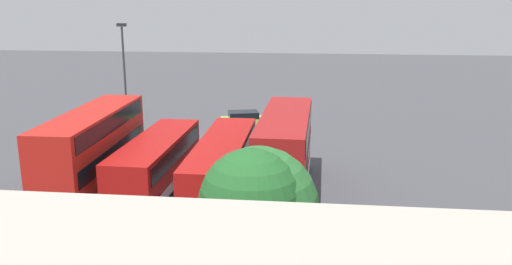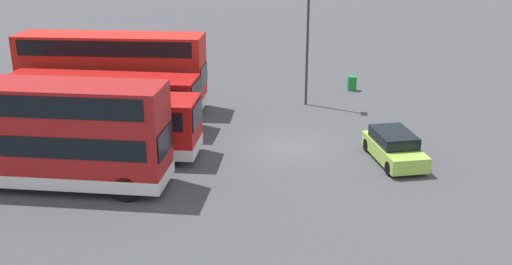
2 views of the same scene
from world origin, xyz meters
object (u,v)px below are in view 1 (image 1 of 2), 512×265
at_px(bus_double_decker_near_end, 285,151).
at_px(bus_single_deck_third, 157,161).
at_px(bus_single_deck_second, 222,163).
at_px(car_hatchback_silver, 245,120).
at_px(lamp_post_tall, 124,73).
at_px(waste_bin_yellow, 101,122).
at_px(bus_double_decker_fourth, 93,148).

bearing_deg(bus_double_decker_near_end, bus_single_deck_third, 0.22).
distance_m(bus_single_deck_second, car_hatchback_silver, 15.21).
bearing_deg(lamp_post_tall, waste_bin_yellow, -40.39).
bearing_deg(waste_bin_yellow, bus_single_deck_third, 123.54).
height_order(bus_double_decker_near_end, bus_double_decker_fourth, same).
height_order(car_hatchback_silver, waste_bin_yellow, car_hatchback_silver).
bearing_deg(bus_double_decker_fourth, bus_single_deck_second, -175.33).
xyz_separation_m(bus_single_deck_second, bus_double_decker_fourth, (7.32, 0.60, 0.82)).
height_order(car_hatchback_silver, lamp_post_tall, lamp_post_tall).
xyz_separation_m(bus_double_decker_fourth, waste_bin_yellow, (5.68, -14.40, -1.97)).
bearing_deg(bus_double_decker_fourth, lamp_post_tall, -79.28).
relative_size(bus_single_deck_second, car_hatchback_silver, 2.65).
height_order(bus_double_decker_near_end, bus_single_deck_second, bus_double_decker_near_end).
relative_size(bus_single_deck_second, lamp_post_tall, 1.33).
distance_m(bus_double_decker_fourth, lamp_post_tall, 11.92).
distance_m(bus_double_decker_fourth, waste_bin_yellow, 15.60).
bearing_deg(bus_single_deck_second, bus_double_decker_near_end, 179.86).
bearing_deg(waste_bin_yellow, lamp_post_tall, 139.61).
bearing_deg(bus_double_decker_near_end, car_hatchback_silver, -74.33).
bearing_deg(lamp_post_tall, car_hatchback_silver, -153.60).
bearing_deg(bus_single_deck_second, bus_single_deck_third, 0.55).
bearing_deg(car_hatchback_silver, bus_single_deck_second, 92.67).
distance_m(bus_single_deck_second, bus_single_deck_third, 3.82).
relative_size(bus_double_decker_fourth, lamp_post_tall, 1.23).
relative_size(bus_double_decker_near_end, bus_single_deck_second, 0.90).
height_order(bus_single_deck_second, car_hatchback_silver, bus_single_deck_second).
bearing_deg(waste_bin_yellow, bus_single_deck_second, 133.29).
xyz_separation_m(bus_double_decker_fourth, lamp_post_tall, (2.16, -11.40, 2.71)).
xyz_separation_m(bus_double_decker_near_end, bus_single_deck_second, (3.55, -0.01, -0.82)).
height_order(bus_double_decker_near_end, lamp_post_tall, lamp_post_tall).
height_order(bus_single_deck_third, car_hatchback_silver, bus_single_deck_third).
distance_m(bus_single_deck_second, waste_bin_yellow, 18.99).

